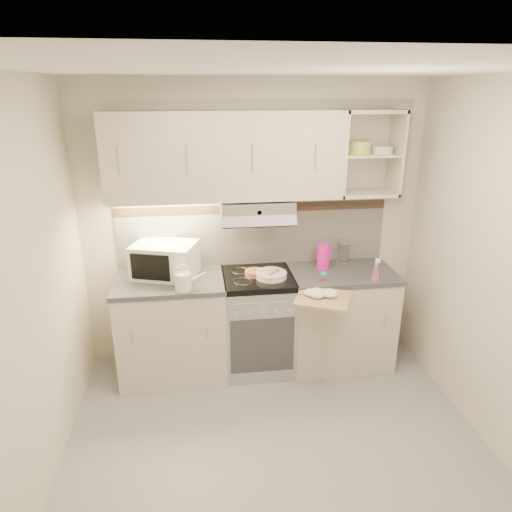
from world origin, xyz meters
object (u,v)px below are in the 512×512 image
Objects in this scene: pink_pitcher at (323,256)px; spray_bottle at (376,271)px; glass_jar at (343,252)px; electric_range at (258,322)px; microwave at (165,260)px; cutting_board at (323,299)px; plate_stack at (271,275)px; watering_can at (184,281)px.

pink_pitcher reaches higher than spray_bottle.
glass_jar is 0.45m from spray_bottle.
microwave is at bearing 172.76° from electric_range.
electric_range is at bearing -155.29° from pink_pitcher.
electric_range reaches higher than cutting_board.
plate_stack is at bearing -146.33° from pink_pitcher.
cutting_board is at bearing -6.55° from microwave.
watering_can is at bearing -168.00° from plate_stack.
cutting_board is at bearing -89.31° from pink_pitcher.
microwave is 1.60m from glass_jar.
pink_pitcher is at bearing 8.99° from electric_range.
microwave reaches higher than pink_pitcher.
electric_range is at bearing 10.88° from microwave.
electric_range is at bearing -168.95° from spray_bottle.
glass_jar is 1.02× the size of spray_bottle.
electric_range is at bearing 12.83° from watering_can.
microwave is 2.69× the size of pink_pitcher.
microwave is 1.36m from cutting_board.
microwave reaches higher than plate_stack.
microwave is 2.91× the size of glass_jar.
watering_can reaches higher than electric_range.
pink_pitcher is 0.48m from spray_bottle.
spray_bottle is (0.86, -0.16, 0.05)m from plate_stack.
microwave is at bearing -176.38° from glass_jar.
cutting_board is (-0.15, -0.56, -0.14)m from pink_pitcher.
plate_stack is 1.28× the size of glass_jar.
plate_stack is at bearing 7.63° from microwave.
cutting_board is at bearing -49.39° from plate_stack.
watering_can is 1.26m from pink_pitcher.
pink_pitcher is (0.60, 0.10, 0.56)m from electric_range.
spray_bottle is at bearing 7.76° from microwave.
glass_jar is 0.77m from cutting_board.
cutting_board is (0.34, -0.40, -0.05)m from plate_stack.
pink_pitcher is at bearing -154.34° from glass_jar.
microwave is at bearing 169.51° from plate_stack.
microwave is 2.98× the size of spray_bottle.
microwave is at bearing -164.44° from pink_pitcher.
plate_stack is 0.88m from spray_bottle.
pink_pitcher is at bearing 17.95° from microwave.
glass_jar reaches higher than cutting_board.
plate_stack is at bearing -159.60° from glass_jar.
pink_pitcher is 0.24m from glass_jar.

